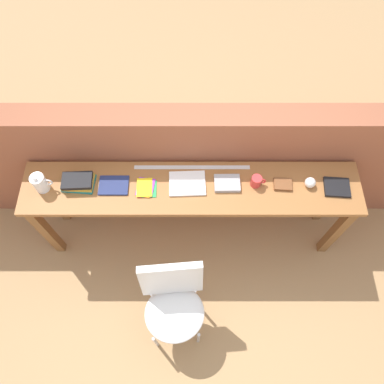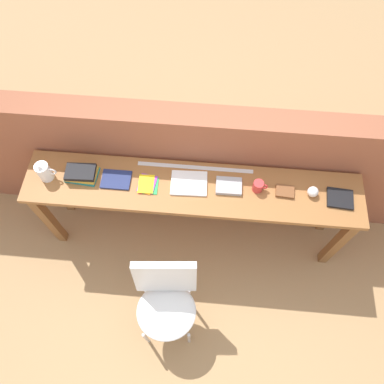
{
  "view_description": "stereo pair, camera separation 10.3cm",
  "coord_description": "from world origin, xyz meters",
  "px_view_note": "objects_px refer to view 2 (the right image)",
  "views": [
    {
      "loc": [
        0.01,
        -1.0,
        3.29
      ],
      "look_at": [
        0.0,
        0.25,
        0.9
      ],
      "focal_mm": 35.0,
      "sensor_mm": 36.0,
      "label": 1
    },
    {
      "loc": [
        0.11,
        -1.0,
        3.29
      ],
      "look_at": [
        0.0,
        0.25,
        0.9
      ],
      "focal_mm": 35.0,
      "sensor_mm": 36.0,
      "label": 2
    }
  ],
  "objects_px": {
    "chair_white_moulded": "(166,300)",
    "leather_journal_brown": "(285,191)",
    "book_open_centre": "(189,183)",
    "mug": "(258,186)",
    "magazine_cycling": "(116,180)",
    "book_repair_rightmost": "(340,198)",
    "pamphlet_pile_colourful": "(147,185)",
    "sports_ball_small": "(313,192)",
    "book_stack_leftmost": "(81,173)",
    "pitcher_white": "(44,172)"
  },
  "relations": [
    {
      "from": "chair_white_moulded",
      "to": "leather_journal_brown",
      "type": "relative_size",
      "value": 6.86
    },
    {
      "from": "chair_white_moulded",
      "to": "book_open_centre",
      "type": "bearing_deg",
      "value": 82.7
    },
    {
      "from": "mug",
      "to": "book_open_centre",
      "type": "bearing_deg",
      "value": 179.85
    },
    {
      "from": "magazine_cycling",
      "to": "book_repair_rightmost",
      "type": "height_order",
      "value": "book_repair_rightmost"
    },
    {
      "from": "pamphlet_pile_colourful",
      "to": "sports_ball_small",
      "type": "distance_m",
      "value": 1.2
    },
    {
      "from": "pamphlet_pile_colourful",
      "to": "sports_ball_small",
      "type": "xyz_separation_m",
      "value": [
        1.19,
        0.03,
        0.03
      ]
    },
    {
      "from": "book_repair_rightmost",
      "to": "book_stack_leftmost",
      "type": "bearing_deg",
      "value": -176.68
    },
    {
      "from": "chair_white_moulded",
      "to": "pitcher_white",
      "type": "distance_m",
      "value": 1.28
    },
    {
      "from": "pitcher_white",
      "to": "sports_ball_small",
      "type": "distance_m",
      "value": 1.94
    },
    {
      "from": "book_stack_leftmost",
      "to": "sports_ball_small",
      "type": "relative_size",
      "value": 3.1
    },
    {
      "from": "pamphlet_pile_colourful",
      "to": "book_repair_rightmost",
      "type": "relative_size",
      "value": 0.94
    },
    {
      "from": "pamphlet_pile_colourful",
      "to": "sports_ball_small",
      "type": "height_order",
      "value": "sports_ball_small"
    },
    {
      "from": "book_repair_rightmost",
      "to": "book_open_centre",
      "type": "bearing_deg",
      "value": -177.46
    },
    {
      "from": "book_open_centre",
      "to": "book_repair_rightmost",
      "type": "bearing_deg",
      "value": -3.81
    },
    {
      "from": "magazine_cycling",
      "to": "pamphlet_pile_colourful",
      "type": "xyz_separation_m",
      "value": [
        0.24,
        -0.02,
        -0.0
      ]
    },
    {
      "from": "chair_white_moulded",
      "to": "book_open_centre",
      "type": "xyz_separation_m",
      "value": [
        0.1,
        0.78,
        0.36
      ]
    },
    {
      "from": "pitcher_white",
      "to": "leather_journal_brown",
      "type": "distance_m",
      "value": 1.75
    },
    {
      "from": "pitcher_white",
      "to": "book_stack_leftmost",
      "type": "relative_size",
      "value": 0.76
    },
    {
      "from": "book_stack_leftmost",
      "to": "pamphlet_pile_colourful",
      "type": "bearing_deg",
      "value": -4.0
    },
    {
      "from": "chair_white_moulded",
      "to": "sports_ball_small",
      "type": "height_order",
      "value": "sports_ball_small"
    },
    {
      "from": "magazine_cycling",
      "to": "book_open_centre",
      "type": "bearing_deg",
      "value": 1.9
    },
    {
      "from": "sports_ball_small",
      "to": "book_repair_rightmost",
      "type": "bearing_deg",
      "value": -6.34
    },
    {
      "from": "sports_ball_small",
      "to": "mug",
      "type": "bearing_deg",
      "value": 178.76
    },
    {
      "from": "book_stack_leftmost",
      "to": "book_open_centre",
      "type": "xyz_separation_m",
      "value": [
        0.79,
        0.0,
        -0.03
      ]
    },
    {
      "from": "pamphlet_pile_colourful",
      "to": "book_repair_rightmost",
      "type": "bearing_deg",
      "value": 0.2
    },
    {
      "from": "book_stack_leftmost",
      "to": "leather_journal_brown",
      "type": "height_order",
      "value": "book_stack_leftmost"
    },
    {
      "from": "magazine_cycling",
      "to": "pamphlet_pile_colourful",
      "type": "distance_m",
      "value": 0.24
    },
    {
      "from": "magazine_cycling",
      "to": "sports_ball_small",
      "type": "xyz_separation_m",
      "value": [
        1.43,
        0.01,
        0.03
      ]
    },
    {
      "from": "pitcher_white",
      "to": "mug",
      "type": "distance_m",
      "value": 1.55
    },
    {
      "from": "book_stack_leftmost",
      "to": "pamphlet_pile_colourful",
      "type": "xyz_separation_m",
      "value": [
        0.49,
        -0.03,
        -0.03
      ]
    },
    {
      "from": "pamphlet_pile_colourful",
      "to": "pitcher_white",
      "type": "bearing_deg",
      "value": 179.72
    },
    {
      "from": "book_stack_leftmost",
      "to": "leather_journal_brown",
      "type": "xyz_separation_m",
      "value": [
        1.49,
        -0.01,
        -0.03
      ]
    },
    {
      "from": "book_open_centre",
      "to": "book_stack_leftmost",
      "type": "bearing_deg",
      "value": 178.05
    },
    {
      "from": "leather_journal_brown",
      "to": "magazine_cycling",
      "type": "bearing_deg",
      "value": -176.01
    },
    {
      "from": "mug",
      "to": "book_repair_rightmost",
      "type": "relative_size",
      "value": 0.6
    },
    {
      "from": "chair_white_moulded",
      "to": "mug",
      "type": "distance_m",
      "value": 1.06
    },
    {
      "from": "pitcher_white",
      "to": "book_open_centre",
      "type": "bearing_deg",
      "value": 1.81
    },
    {
      "from": "magazine_cycling",
      "to": "book_open_centre",
      "type": "height_order",
      "value": "book_open_centre"
    },
    {
      "from": "book_stack_leftmost",
      "to": "chair_white_moulded",
      "type": "bearing_deg",
      "value": -48.04
    },
    {
      "from": "pamphlet_pile_colourful",
      "to": "leather_journal_brown",
      "type": "distance_m",
      "value": 1.0
    },
    {
      "from": "sports_ball_small",
      "to": "book_repair_rightmost",
      "type": "xyz_separation_m",
      "value": [
        0.2,
        -0.02,
        -0.03
      ]
    },
    {
      "from": "chair_white_moulded",
      "to": "mug",
      "type": "height_order",
      "value": "mug"
    },
    {
      "from": "book_repair_rightmost",
      "to": "pamphlet_pile_colourful",
      "type": "bearing_deg",
      "value": -175.59
    },
    {
      "from": "chair_white_moulded",
      "to": "mug",
      "type": "xyz_separation_m",
      "value": [
        0.6,
        0.77,
        0.4
      ]
    },
    {
      "from": "book_stack_leftmost",
      "to": "magazine_cycling",
      "type": "distance_m",
      "value": 0.26
    },
    {
      "from": "chair_white_moulded",
      "to": "pamphlet_pile_colourful",
      "type": "height_order",
      "value": "pamphlet_pile_colourful"
    },
    {
      "from": "pitcher_white",
      "to": "mug",
      "type": "bearing_deg",
      "value": 1.18
    },
    {
      "from": "magazine_cycling",
      "to": "pamphlet_pile_colourful",
      "type": "bearing_deg",
      "value": -4.9
    },
    {
      "from": "book_open_centre",
      "to": "mug",
      "type": "relative_size",
      "value": 2.41
    },
    {
      "from": "pitcher_white",
      "to": "sports_ball_small",
      "type": "xyz_separation_m",
      "value": [
        1.94,
        0.02,
        -0.04
      ]
    }
  ]
}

